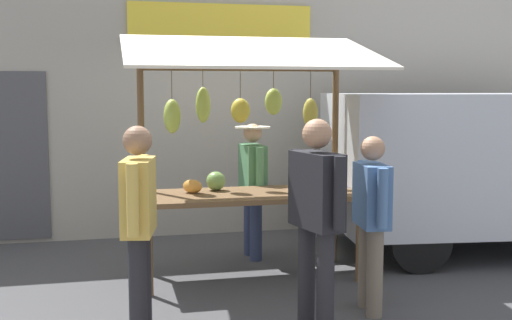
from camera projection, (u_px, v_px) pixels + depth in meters
name	position (u px, v px, depth m)	size (l,w,h in m)	color
ground_plane	(250.00, 277.00, 6.66)	(40.00, 40.00, 0.00)	#424244
street_backdrop	(210.00, 107.00, 8.58)	(9.00, 0.30, 3.40)	#9E998E
market_stall	(245.00, 128.00, 6.52)	(2.50, 1.46, 2.50)	brown
vendor_with_sunhat	(253.00, 180.00, 7.33)	(0.40, 0.67, 1.54)	navy
shopper_in_grey_tee	(316.00, 209.00, 5.06)	(0.34, 0.70, 1.71)	#232328
shopper_with_shopping_bag	(371.00, 213.00, 5.53)	(0.27, 0.67, 1.54)	#726656
shopper_with_ponytail	(139.00, 215.00, 4.98)	(0.31, 0.70, 1.66)	#232328
parked_van	(504.00, 157.00, 7.67)	(4.58, 2.32, 1.88)	silver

